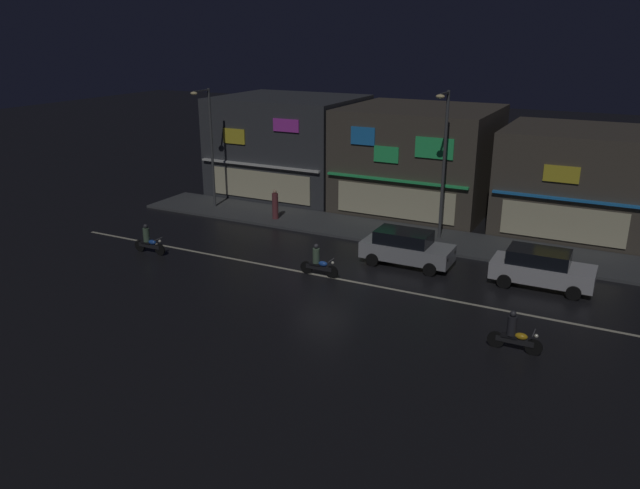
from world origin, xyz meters
name	(u,v)px	position (x,y,z in m)	size (l,w,h in m)	color
ground_plane	(323,276)	(0.00, 0.00, 0.00)	(140.00, 140.00, 0.00)	black
lane_divider_stripe	(323,276)	(0.00, 0.00, 0.01)	(28.93, 0.16, 0.01)	beige
sidewalk_far	(381,232)	(0.00, 7.21, 0.07)	(30.45, 3.84, 0.14)	#424447
storefront_left_block	(419,158)	(0.00, 13.26, 3.13)	(8.89, 8.42, 6.26)	#4C443A
storefront_center_block	(574,180)	(9.14, 12.76, 2.82)	(7.68, 7.42, 5.65)	#4C443A
storefront_right_block	(289,145)	(-9.14, 12.98, 3.24)	(9.08, 7.87, 6.49)	#383A3F
streetlamp_west	(209,139)	(-11.26, 6.93, 4.41)	(0.44, 1.64, 7.26)	#47494C
streetlamp_mid	(443,155)	(3.21, 7.27, 4.65)	(0.44, 1.64, 7.71)	#47494C
pedestrian_on_sidewalk	(275,205)	(-6.44, 6.53, 0.95)	(0.36, 0.36, 1.74)	brown
parked_car_near_kerb	(406,247)	(2.86, 3.15, 0.87)	(4.30, 1.98, 1.67)	#9EA0A5
parked_car_trailing	(541,268)	(9.02, 3.26, 0.87)	(4.30, 1.98, 1.67)	silver
motorcycle_lead	(148,241)	(-9.22, -1.21, 0.63)	(1.90, 0.60, 1.52)	black
motorcycle_following	(318,263)	(-0.23, -0.04, 0.63)	(1.90, 0.60, 1.52)	black
motorcycle_opposite_lane	(514,334)	(9.09, -3.23, 0.63)	(1.90, 0.60, 1.52)	black
traffic_cone	(369,245)	(0.50, 4.24, 0.28)	(0.36, 0.36, 0.55)	orange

